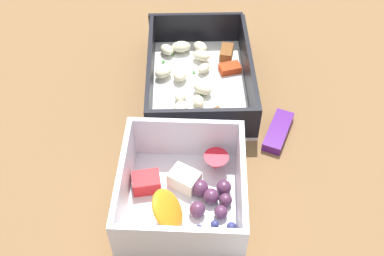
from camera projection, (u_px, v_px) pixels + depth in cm
name	position (u px, v px, depth cm)	size (l,w,h in cm)	color
table_surface	(191.00, 153.00, 58.76)	(80.00, 80.00, 2.00)	brown
pasta_container	(198.00, 77.00, 64.77)	(22.07, 15.66, 5.58)	white
fruit_bowl	(185.00, 192.00, 50.81)	(14.89, 13.75, 6.46)	white
candy_bar	(278.00, 131.00, 59.16)	(7.00, 2.40, 1.20)	#51197A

